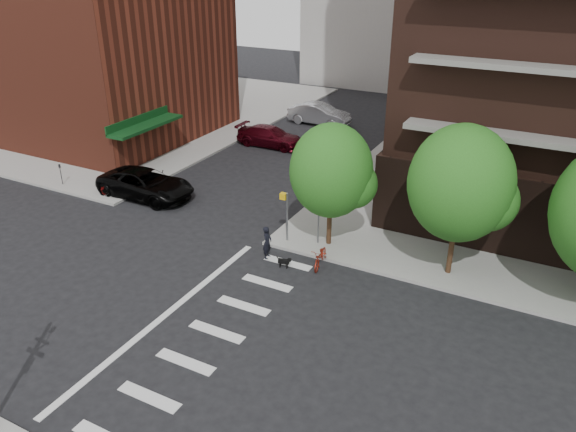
{
  "coord_description": "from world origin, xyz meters",
  "views": [
    {
      "loc": [
        13.8,
        -14.49,
        13.65
      ],
      "look_at": [
        3.0,
        6.0,
        2.5
      ],
      "focal_mm": 35.0,
      "sensor_mm": 36.0,
      "label": 1
    }
  ],
  "objects_px": {
    "parked_car_maroon": "(270,136)",
    "parked_car_silver": "(319,114)",
    "fire_hydrant": "(103,188)",
    "parked_car_black": "(146,184)",
    "scooter": "(321,257)",
    "dog_walker": "(267,242)"
  },
  "relations": [
    {
      "from": "fire_hydrant",
      "to": "dog_walker",
      "type": "height_order",
      "value": "dog_walker"
    },
    {
      "from": "parked_car_black",
      "to": "scooter",
      "type": "bearing_deg",
      "value": -101.38
    },
    {
      "from": "scooter",
      "to": "dog_walker",
      "type": "relative_size",
      "value": 1.13
    },
    {
      "from": "parked_car_silver",
      "to": "dog_walker",
      "type": "bearing_deg",
      "value": -161.6
    },
    {
      "from": "parked_car_black",
      "to": "parked_car_silver",
      "type": "xyz_separation_m",
      "value": [
        2.7,
        18.82,
        0.04
      ]
    },
    {
      "from": "fire_hydrant",
      "to": "scooter",
      "type": "distance_m",
      "value": 15.03
    },
    {
      "from": "parked_car_black",
      "to": "parked_car_maroon",
      "type": "height_order",
      "value": "parked_car_black"
    },
    {
      "from": "parked_car_silver",
      "to": "dog_walker",
      "type": "relative_size",
      "value": 3.17
    },
    {
      "from": "fire_hydrant",
      "to": "parked_car_silver",
      "type": "distance_m",
      "value": 20.64
    },
    {
      "from": "parked_car_black",
      "to": "scooter",
      "type": "relative_size",
      "value": 3.18
    },
    {
      "from": "fire_hydrant",
      "to": "parked_car_silver",
      "type": "relative_size",
      "value": 0.14
    },
    {
      "from": "fire_hydrant",
      "to": "parked_car_black",
      "type": "xyz_separation_m",
      "value": [
        2.3,
        1.2,
        0.28
      ]
    },
    {
      "from": "scooter",
      "to": "fire_hydrant",
      "type": "bearing_deg",
      "value": 164.95
    },
    {
      "from": "parked_car_maroon",
      "to": "parked_car_silver",
      "type": "relative_size",
      "value": 0.98
    },
    {
      "from": "fire_hydrant",
      "to": "scooter",
      "type": "height_order",
      "value": "scooter"
    },
    {
      "from": "parked_car_black",
      "to": "parked_car_maroon",
      "type": "distance_m",
      "value": 11.95
    },
    {
      "from": "parked_car_black",
      "to": "parked_car_maroon",
      "type": "xyz_separation_m",
      "value": [
        1.88,
        11.8,
        -0.08
      ]
    },
    {
      "from": "fire_hydrant",
      "to": "parked_car_maroon",
      "type": "distance_m",
      "value": 13.66
    },
    {
      "from": "parked_car_silver",
      "to": "parked_car_maroon",
      "type": "bearing_deg",
      "value": 173.04
    },
    {
      "from": "parked_car_maroon",
      "to": "dog_walker",
      "type": "distance_m",
      "value": 16.92
    },
    {
      "from": "parked_car_silver",
      "to": "scooter",
      "type": "bearing_deg",
      "value": -155.2
    },
    {
      "from": "parked_car_black",
      "to": "parked_car_silver",
      "type": "relative_size",
      "value": 1.13
    }
  ]
}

